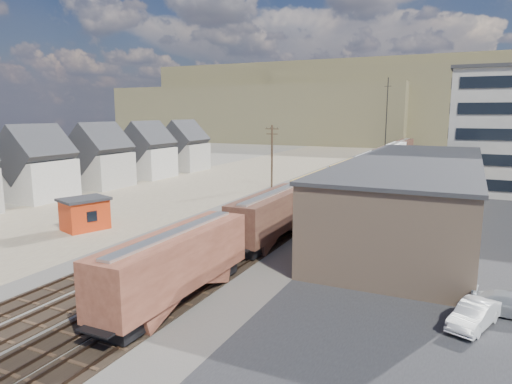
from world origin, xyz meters
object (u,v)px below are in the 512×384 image
at_px(utility_pole_north, 272,155).
at_px(parked_car_blue, 486,182).
at_px(maintenance_shed, 85,213).
at_px(freight_train, 362,168).
at_px(parked_car_white, 474,315).

xyz_separation_m(utility_pole_north, parked_car_blue, (31.24, 16.82, -4.62)).
bearing_deg(utility_pole_north, maintenance_shed, -102.15).
distance_m(freight_train, maintenance_shed, 46.11).
height_order(maintenance_shed, parked_car_white, maintenance_shed).
height_order(freight_train, maintenance_shed, freight_train).
bearing_deg(parked_car_blue, maintenance_shed, -172.17).
distance_m(maintenance_shed, parked_car_white, 37.07).
bearing_deg(freight_train, maintenance_shed, -114.76).
bearing_deg(parked_car_blue, utility_pole_north, 163.89).
xyz_separation_m(freight_train, parked_car_white, (17.10, -48.78, -2.06)).
height_order(freight_train, parked_car_blue, freight_train).
relative_size(maintenance_shed, parked_car_blue, 1.12).
bearing_deg(maintenance_shed, parked_car_blue, 52.24).
relative_size(parked_car_white, parked_car_blue, 0.90).
bearing_deg(parked_car_white, parked_car_blue, 107.82).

